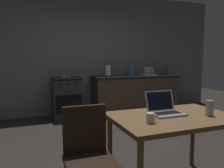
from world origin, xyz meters
TOP-DOWN VIEW (x-y plane):
  - ground_plane at (0.00, 0.00)m, footprint 12.00×12.00m
  - back_wall at (0.30, 2.42)m, footprint 6.40×0.10m
  - kitchen_counter at (1.16, 2.07)m, footprint 2.16×0.64m
  - stove_oven at (-0.53, 2.07)m, footprint 0.60×0.62m
  - dining_table at (0.01, -0.99)m, footprint 1.19×0.78m
  - chair at (-0.84, -0.99)m, footprint 0.40×0.40m
  - laptop at (-0.03, -0.90)m, footprint 0.32×0.29m
  - electric_kettle at (0.44, 2.07)m, footprint 0.17×0.15m
  - bottle at (2.00, 2.02)m, footprint 0.07×0.07m
  - frying_pan at (-0.55, 2.04)m, footprint 0.23×0.40m
  - coffee_mug at (-0.32, -1.12)m, footprint 0.11×0.07m
  - drinking_glass at (0.33, -1.11)m, footprint 0.07×0.07m
  - cereal_box at (1.05, 2.09)m, footprint 0.13×0.05m
  - dish_rack at (1.52, 2.07)m, footprint 0.34×0.26m

SIDE VIEW (x-z plane):
  - ground_plane at x=0.00m, z-range 0.00..0.00m
  - stove_oven at x=-0.53m, z-range 0.00..0.89m
  - kitchen_counter at x=1.16m, z-range 0.00..0.89m
  - chair at x=-0.84m, z-range 0.07..0.96m
  - dining_table at x=0.01m, z-range 0.29..1.04m
  - coffee_mug at x=-0.32m, z-range 0.75..0.83m
  - laptop at x=-0.03m, z-range 0.68..0.90m
  - drinking_glass at x=0.33m, z-range 0.75..0.90m
  - frying_pan at x=-0.55m, z-range 0.89..0.94m
  - dish_rack at x=1.52m, z-range 0.83..1.04m
  - electric_kettle at x=0.44m, z-range 0.88..1.14m
  - cereal_box at x=1.05m, z-range 0.89..1.14m
  - bottle at x=2.00m, z-range 0.88..1.16m
  - back_wall at x=0.30m, z-range 0.00..2.85m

